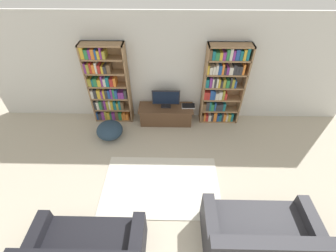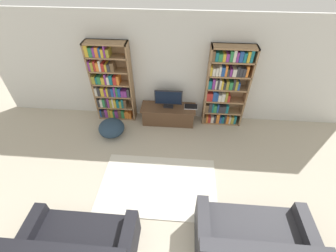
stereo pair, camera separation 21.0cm
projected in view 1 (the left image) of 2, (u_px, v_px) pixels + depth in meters
name	position (u px, v px, depth m)	size (l,w,h in m)	color
wall_back	(170.00, 70.00, 5.23)	(8.80, 0.06, 2.60)	silver
bookshelf_left	(108.00, 87.00, 5.36)	(0.96, 0.30, 2.00)	#93704C
bookshelf_right	(222.00, 86.00, 5.27)	(0.96, 0.30, 2.00)	#93704C
tv_stand	(166.00, 114.00, 5.71)	(1.36, 0.50, 0.46)	brown
television	(166.00, 98.00, 5.43)	(0.67, 0.16, 0.46)	black
laptop	(188.00, 106.00, 5.58)	(0.33, 0.22, 0.03)	silver
area_rug	(161.00, 185.00, 4.40)	(2.26, 1.40, 0.02)	beige
couch_left_sectional	(87.00, 251.00, 3.24)	(1.63, 0.82, 0.87)	black
couch_right_sofa	(259.00, 234.00, 3.43)	(1.69, 0.90, 0.79)	#2D2D33
beanbag_ottoman	(110.00, 130.00, 5.32)	(0.61, 0.61, 0.39)	#23384C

